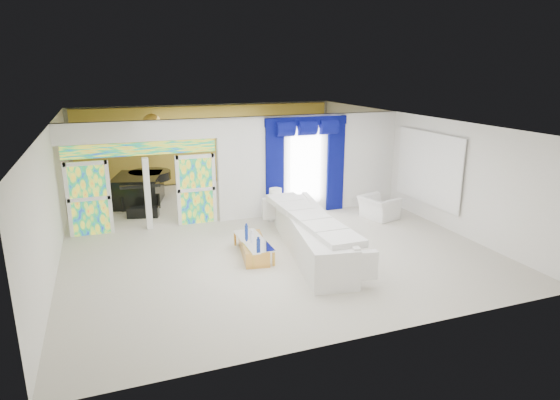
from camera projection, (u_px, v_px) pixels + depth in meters
name	position (u px, v px, depth m)	size (l,w,h in m)	color
floor	(255.00, 228.00, 13.37)	(12.00, 12.00, 0.00)	#B7AF9E
dividing_wall	(312.00, 164.00, 14.59)	(5.70, 0.18, 3.00)	white
dividing_header	(140.00, 131.00, 12.59)	(4.30, 0.18, 0.55)	white
stained_panel_left	(89.00, 199.00, 12.58)	(0.95, 0.04, 2.00)	#994C3F
stained_panel_right	(196.00, 189.00, 13.53)	(0.95, 0.04, 2.00)	#994C3F
stained_transom	(141.00, 149.00, 12.71)	(4.00, 0.05, 0.35)	#994C3F
window_pane	(305.00, 166.00, 14.43)	(1.00, 0.02, 2.30)	white
blue_drape_left	(275.00, 171.00, 14.08)	(0.55, 0.10, 2.80)	#030C44
blue_drape_right	(335.00, 166.00, 14.75)	(0.55, 0.10, 2.80)	#030C44
blue_pelmet	(306.00, 121.00, 14.03)	(2.60, 0.12, 0.25)	#030C44
wall_mirror	(428.00, 168.00, 13.70)	(0.04, 2.70, 1.90)	white
gold_curtains	(209.00, 144.00, 18.29)	(9.70, 0.12, 2.90)	gold
white_sofa	(310.00, 236.00, 11.51)	(0.97, 4.51, 0.86)	white
coffee_table	(253.00, 248.00, 11.39)	(0.55, 1.65, 0.37)	gold
console_table	(285.00, 213.00, 14.12)	(1.13, 0.36, 0.38)	silver
table_lamp	(275.00, 198.00, 13.89)	(0.36, 0.36, 0.58)	white
armchair	(379.00, 208.00, 14.14)	(1.02, 0.89, 0.66)	white
grand_piano	(138.00, 190.00, 15.66)	(1.41, 1.85, 0.94)	black
piano_bench	(143.00, 212.00, 14.30)	(0.91, 0.36, 0.30)	black
tv_console	(78.00, 203.00, 14.36)	(0.54, 0.49, 0.79)	tan
chandelier	(152.00, 123.00, 14.96)	(0.60, 0.60, 0.60)	gold
decanters	(253.00, 237.00, 11.34)	(0.19, 1.20, 0.23)	white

